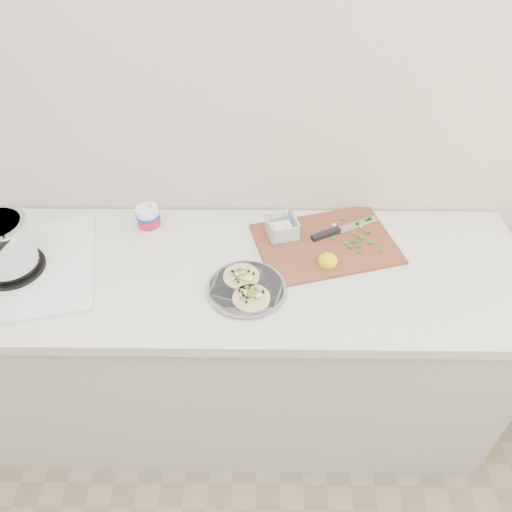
{
  "coord_description": "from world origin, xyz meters",
  "views": [
    {
      "loc": [
        0.3,
        0.2,
        2.08
      ],
      "look_at": [
        0.29,
        1.41,
        0.96
      ],
      "focal_mm": 35.0,
      "sensor_mm": 36.0,
      "label": 1
    }
  ],
  "objects_px": {
    "taco_plate": "(246,287)",
    "tub": "(149,216)",
    "cutboard": "(322,239)",
    "stove": "(7,254)"
  },
  "relations": [
    {
      "from": "taco_plate",
      "to": "stove",
      "type": "bearing_deg",
      "value": 174.36
    },
    {
      "from": "taco_plate",
      "to": "tub",
      "type": "distance_m",
      "value": 0.47
    },
    {
      "from": "stove",
      "to": "cutboard",
      "type": "distance_m",
      "value": 1.06
    },
    {
      "from": "tub",
      "to": "cutboard",
      "type": "bearing_deg",
      "value": -6.33
    },
    {
      "from": "tub",
      "to": "cutboard",
      "type": "height_order",
      "value": "tub"
    },
    {
      "from": "taco_plate",
      "to": "tub",
      "type": "height_order",
      "value": "tub"
    },
    {
      "from": "stove",
      "to": "tub",
      "type": "relative_size",
      "value": 3.2
    },
    {
      "from": "stove",
      "to": "tub",
      "type": "height_order",
      "value": "stove"
    },
    {
      "from": "taco_plate",
      "to": "cutboard",
      "type": "xyz_separation_m",
      "value": [
        0.26,
        0.23,
        0.0
      ]
    },
    {
      "from": "taco_plate",
      "to": "tub",
      "type": "xyz_separation_m",
      "value": [
        -0.36,
        0.3,
        0.05
      ]
    }
  ]
}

